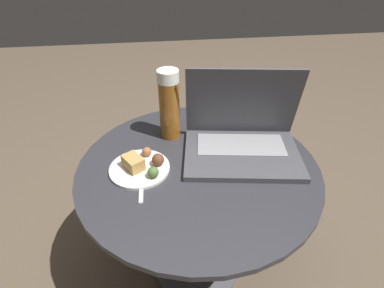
% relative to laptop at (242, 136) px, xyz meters
% --- Properties ---
extents(ground_plane, '(6.00, 6.00, 0.00)m').
position_rel_laptop_xyz_m(ground_plane, '(-0.15, -0.06, -0.56)').
color(ground_plane, brown).
extents(table, '(0.74, 0.74, 0.51)m').
position_rel_laptop_xyz_m(table, '(-0.15, -0.06, -0.18)').
color(table, '#515156').
rests_on(table, ground_plane).
extents(laptop, '(0.39, 0.31, 0.26)m').
position_rel_laptop_xyz_m(laptop, '(0.00, 0.00, 0.00)').
color(laptop, '#47474C').
rests_on(laptop, table).
extents(beer_glass, '(0.07, 0.07, 0.24)m').
position_rel_laptop_xyz_m(beer_glass, '(-0.22, 0.12, 0.07)').
color(beer_glass, brown).
rests_on(beer_glass, table).
extents(snack_plate, '(0.18, 0.18, 0.05)m').
position_rel_laptop_xyz_m(snack_plate, '(-0.32, -0.05, -0.04)').
color(snack_plate, silver).
rests_on(snack_plate, table).
extents(fork, '(0.03, 0.20, 0.00)m').
position_rel_laptop_xyz_m(fork, '(-0.32, -0.08, -0.05)').
color(fork, silver).
rests_on(fork, table).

